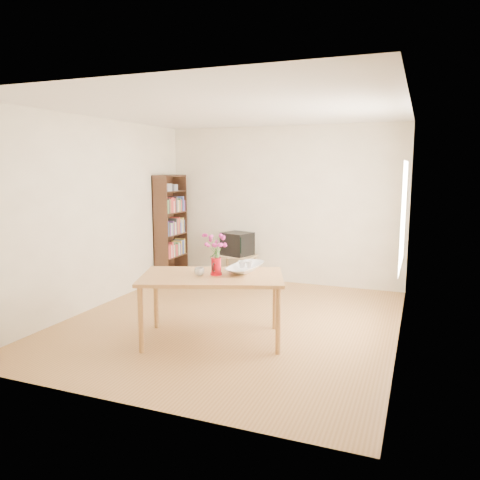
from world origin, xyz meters
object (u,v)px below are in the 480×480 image
at_px(mug, 199,272).
at_px(television, 238,243).
at_px(table, 212,281).
at_px(pitcher, 216,267).
at_px(bowl, 245,253).

xyz_separation_m(mug, television, (-0.62, 2.72, -0.14)).
xyz_separation_m(table, pitcher, (0.04, 0.03, 0.16)).
height_order(pitcher, mug, pitcher).
bearing_deg(pitcher, mug, -152.66).
bearing_deg(television, pitcher, -55.18).
bearing_deg(mug, television, -96.56).
height_order(pitcher, bowl, bowl).
distance_m(pitcher, bowl, 0.40).
xyz_separation_m(pitcher, mug, (-0.16, -0.10, -0.04)).
distance_m(mug, television, 2.79).
bearing_deg(television, bowl, -48.21).
bearing_deg(bowl, table, -129.45).
xyz_separation_m(table, television, (-0.74, 2.65, -0.02)).
distance_m(table, television, 2.75).
bearing_deg(bowl, television, 113.58).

